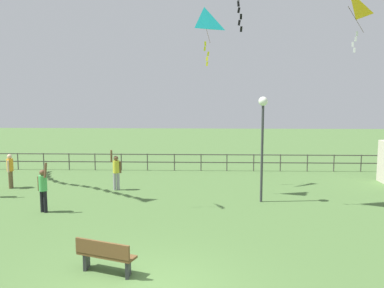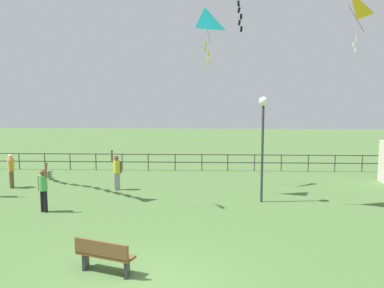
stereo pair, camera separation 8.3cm
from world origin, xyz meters
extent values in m
cylinder|color=#38383D|center=(3.61, 7.62, 1.93)|extent=(0.10, 0.10, 3.86)
sphere|color=white|center=(3.61, 7.62, 4.01)|extent=(0.36, 0.36, 0.36)
cube|color=brown|center=(-1.03, 0.96, 0.45)|extent=(1.55, 0.90, 0.06)
cube|color=brown|center=(-1.09, 0.79, 0.67)|extent=(1.43, 0.58, 0.36)
cube|color=#333338|center=(-1.59, 1.17, 0.23)|extent=(0.08, 0.36, 0.45)
cube|color=#333338|center=(-0.47, 0.75, 0.23)|extent=(0.08, 0.36, 0.45)
cylinder|color=#99999E|center=(-2.67, 9.37, 0.39)|extent=(0.13, 0.13, 0.78)
cylinder|color=#99999E|center=(-2.53, 9.43, 0.39)|extent=(0.13, 0.13, 0.78)
cylinder|color=gold|center=(-2.60, 9.40, 1.06)|extent=(0.29, 0.29, 0.55)
sphere|color=brown|center=(-2.60, 9.40, 1.44)|extent=(0.21, 0.21, 0.21)
cylinder|color=brown|center=(-2.80, 9.37, 1.55)|extent=(0.13, 0.17, 0.53)
cylinder|color=brown|center=(-2.42, 9.47, 1.03)|extent=(0.09, 0.09, 0.53)
cylinder|color=brown|center=(-7.50, 9.53, 0.40)|extent=(0.14, 0.14, 0.79)
cylinder|color=brown|center=(-7.51, 9.69, 0.40)|extent=(0.14, 0.14, 0.79)
cylinder|color=orange|center=(-7.50, 9.61, 1.07)|extent=(0.29, 0.29, 0.56)
sphere|color=beige|center=(-7.50, 9.61, 1.46)|extent=(0.21, 0.21, 0.21)
cylinder|color=beige|center=(-7.50, 9.42, 1.04)|extent=(0.09, 0.09, 0.53)
cylinder|color=beige|center=(-7.51, 9.80, 1.04)|extent=(0.09, 0.09, 0.53)
cylinder|color=black|center=(-4.46, 5.89, 0.40)|extent=(0.14, 0.14, 0.80)
cylinder|color=black|center=(-4.60, 5.95, 0.40)|extent=(0.14, 0.14, 0.80)
cylinder|color=#4CB259|center=(-4.53, 5.92, 1.09)|extent=(0.29, 0.29, 0.57)
sphere|color=brown|center=(-4.53, 5.92, 1.48)|extent=(0.22, 0.22, 0.22)
cylinder|color=brown|center=(-4.37, 5.80, 1.59)|extent=(0.15, 0.19, 0.54)
cylinder|color=brown|center=(-4.71, 5.99, 1.05)|extent=(0.09, 0.09, 0.54)
cube|color=black|center=(2.54, 6.86, 7.53)|extent=(0.10, 0.03, 0.20)
cube|color=black|center=(2.56, 6.87, 7.31)|extent=(0.12, 0.01, 0.21)
cube|color=black|center=(2.64, 6.92, 7.09)|extent=(0.08, 0.04, 0.20)
cube|color=black|center=(2.58, 6.89, 6.87)|extent=(0.11, 0.03, 0.21)
cube|color=black|center=(2.66, 6.92, 6.65)|extent=(0.09, 0.05, 0.20)
pyramid|color=#19B2B2|center=(1.29, 10.58, 7.56)|extent=(1.25, 1.04, 1.05)
cylinder|color=#4C381E|center=(1.43, 10.34, 7.04)|extent=(0.29, 0.50, 1.06)
cube|color=yellow|center=(1.35, 10.30, 6.51)|extent=(0.09, 0.05, 0.20)
cube|color=yellow|center=(1.33, 10.29, 6.29)|extent=(0.10, 0.05, 0.20)
cube|color=yellow|center=(1.48, 10.37, 6.07)|extent=(0.12, 0.02, 0.21)
cube|color=yellow|center=(1.43, 10.34, 5.85)|extent=(0.10, 0.05, 0.20)
cube|color=yellow|center=(1.43, 10.34, 5.63)|extent=(0.10, 0.03, 0.21)
pyramid|color=yellow|center=(7.15, 8.97, 7.83)|extent=(0.82, 1.16, 1.05)
cylinder|color=#4C381E|center=(7.51, 9.01, 7.31)|extent=(0.72, 0.09, 1.05)
cube|color=white|center=(7.59, 9.05, 6.75)|extent=(0.10, 0.02, 0.20)
cube|color=white|center=(7.54, 9.02, 6.53)|extent=(0.10, 0.03, 0.20)
cube|color=white|center=(7.41, 8.96, 6.31)|extent=(0.08, 0.05, 0.20)
cube|color=white|center=(7.50, 9.01, 6.09)|extent=(0.09, 0.05, 0.20)
cylinder|color=#4C4742|center=(-9.17, 14.00, 0.47)|extent=(0.06, 0.06, 0.95)
cylinder|color=#4C4742|center=(-7.70, 14.00, 0.47)|extent=(0.06, 0.06, 0.95)
cylinder|color=#4C4742|center=(-6.26, 14.00, 0.47)|extent=(0.06, 0.06, 0.95)
cylinder|color=#4C4742|center=(-4.80, 14.00, 0.47)|extent=(0.06, 0.06, 0.95)
cylinder|color=#4C4742|center=(-3.32, 14.00, 0.47)|extent=(0.06, 0.06, 0.95)
cylinder|color=#4C4742|center=(-1.85, 14.00, 0.47)|extent=(0.06, 0.06, 0.95)
cylinder|color=#4C4742|center=(-0.34, 14.00, 0.47)|extent=(0.06, 0.06, 0.95)
cylinder|color=#4C4742|center=(1.13, 14.00, 0.47)|extent=(0.06, 0.06, 0.95)
cylinder|color=#4C4742|center=(2.57, 14.00, 0.47)|extent=(0.06, 0.06, 0.95)
cylinder|color=#4C4742|center=(4.05, 14.00, 0.47)|extent=(0.06, 0.06, 0.95)
cylinder|color=#4C4742|center=(5.51, 14.00, 0.47)|extent=(0.06, 0.06, 0.95)
cylinder|color=#4C4742|center=(6.99, 14.00, 0.47)|extent=(0.06, 0.06, 0.95)
cylinder|color=#4C4742|center=(8.43, 14.00, 0.47)|extent=(0.06, 0.06, 0.95)
cylinder|color=#4C4742|center=(9.91, 14.00, 0.47)|extent=(0.06, 0.06, 0.95)
cube|color=#4C4742|center=(0.00, 14.00, 0.91)|extent=(36.00, 0.05, 0.05)
cube|color=#4C4742|center=(0.00, 14.00, 0.47)|extent=(36.00, 0.05, 0.05)
camera|label=1|loc=(1.36, -8.62, 4.42)|focal=38.74mm
camera|label=2|loc=(1.44, -8.62, 4.42)|focal=38.74mm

